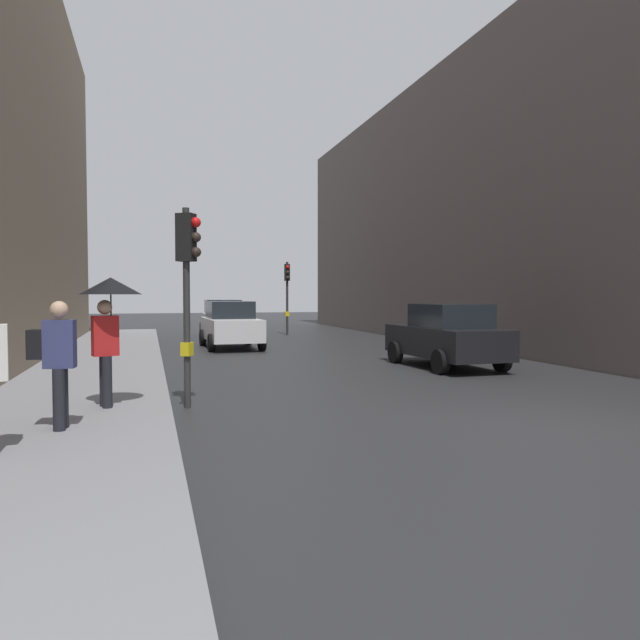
{
  "coord_description": "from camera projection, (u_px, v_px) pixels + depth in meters",
  "views": [
    {
      "loc": [
        -5.81,
        -8.06,
        2.02
      ],
      "look_at": [
        -0.9,
        9.52,
        1.26
      ],
      "focal_mm": 34.44,
      "sensor_mm": 36.0,
      "label": 1
    }
  ],
  "objects": [
    {
      "name": "ground_plane",
      "position": [
        543.0,
        426.0,
        9.4
      ],
      "size": [
        120.0,
        120.0,
        0.0
      ],
      "primitive_type": "plane",
      "color": "#28282B"
    },
    {
      "name": "car_silver_hatchback",
      "position": [
        223.0,
        318.0,
        29.2
      ],
      "size": [
        2.08,
        4.23,
        1.76
      ],
      "color": "#BCBCC1",
      "rests_on": "ground"
    },
    {
      "name": "traffic_light_near_right",
      "position": [
        188.0,
        270.0,
        10.81
      ],
      "size": [
        0.44,
        0.37,
        3.54
      ],
      "color": "#2D2D2D",
      "rests_on": "ground"
    },
    {
      "name": "pedestrian_with_grey_backpack",
      "position": [
        56.0,
        357.0,
        8.41
      ],
      "size": [
        0.62,
        0.36,
        1.77
      ],
      "color": "black",
      "rests_on": "sidewalk_kerb"
    },
    {
      "name": "traffic_light_far_median",
      "position": [
        287.0,
        285.0,
        30.52
      ],
      "size": [
        0.25,
        0.43,
        3.64
      ],
      "color": "#2D2D2D",
      "rests_on": "ground"
    },
    {
      "name": "pedestrian_with_umbrella",
      "position": [
        109.0,
        305.0,
        10.09
      ],
      "size": [
        1.0,
        1.0,
        2.14
      ],
      "color": "black",
      "rests_on": "sidewalk_kerb"
    },
    {
      "name": "building_facade_right",
      "position": [
        560.0,
        211.0,
        26.65
      ],
      "size": [
        12.0,
        35.87,
        11.27
      ],
      "primitive_type": "cube",
      "color": "#5B514C",
      "rests_on": "ground"
    },
    {
      "name": "sidewalk_kerb",
      "position": [
        88.0,
        384.0,
        13.26
      ],
      "size": [
        3.26,
        40.0,
        0.16
      ],
      "primitive_type": "cube",
      "color": "gray",
      "rests_on": "ground"
    },
    {
      "name": "car_dark_suv",
      "position": [
        447.0,
        336.0,
        16.91
      ],
      "size": [
        2.14,
        4.26,
        1.76
      ],
      "color": "black",
      "rests_on": "ground"
    },
    {
      "name": "car_white_compact",
      "position": [
        231.0,
        325.0,
        23.07
      ],
      "size": [
        2.11,
        4.25,
        1.76
      ],
      "color": "silver",
      "rests_on": "ground"
    }
  ]
}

